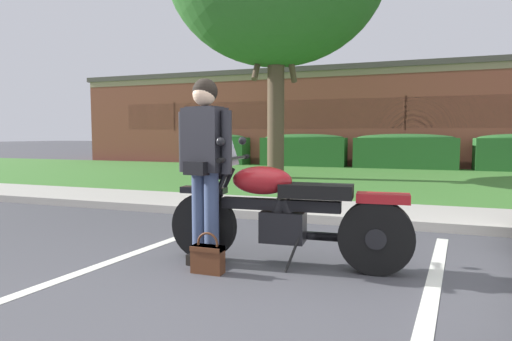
{
  "coord_description": "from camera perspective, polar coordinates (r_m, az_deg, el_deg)",
  "views": [
    {
      "loc": [
        1.35,
        -2.93,
        1.19
      ],
      "look_at": [
        -0.07,
        1.01,
        0.85
      ],
      "focal_mm": 30.31,
      "sensor_mm": 36.0,
      "label": 1
    }
  ],
  "objects": [
    {
      "name": "ground_plane",
      "position": [
        3.44,
        -4.78,
        -15.62
      ],
      "size": [
        140.0,
        140.0,
        0.0
      ],
      "primitive_type": "plane",
      "color": "#424247"
    },
    {
      "name": "curb_strip",
      "position": [
        6.03,
        6.56,
        -6.18
      ],
      "size": [
        60.0,
        0.2,
        0.12
      ],
      "primitive_type": "cube",
      "color": "#ADA89E",
      "rests_on": "ground"
    },
    {
      "name": "concrete_walk",
      "position": [
        6.85,
        8.2,
        -5.06
      ],
      "size": [
        60.0,
        1.5,
        0.08
      ],
      "primitive_type": "cube",
      "color": "#ADA89E",
      "rests_on": "ground"
    },
    {
      "name": "grass_lawn",
      "position": [
        11.75,
        13.14,
        -1.12
      ],
      "size": [
        60.0,
        8.5,
        0.06
      ],
      "primitive_type": "cube",
      "color": "#3D752D",
      "rests_on": "ground"
    },
    {
      "name": "stall_stripe_0",
      "position": [
        4.28,
        -20.1,
        -11.75
      ],
      "size": [
        0.57,
        4.39,
        0.01
      ],
      "primitive_type": "cube",
      "rotation": [
        0.0,
        0.0,
        -0.1
      ],
      "color": "silver",
      "rests_on": "ground"
    },
    {
      "name": "stall_stripe_1",
      "position": [
        3.35,
        21.83,
        -16.44
      ],
      "size": [
        0.57,
        4.39,
        0.01
      ],
      "primitive_type": "cube",
      "rotation": [
        0.0,
        0.0,
        -0.1
      ],
      "color": "silver",
      "rests_on": "ground"
    },
    {
      "name": "motorcycle",
      "position": [
        3.94,
        5.03,
        -5.62
      ],
      "size": [
        2.24,
        0.82,
        1.26
      ],
      "color": "black",
      "rests_on": "ground"
    },
    {
      "name": "rider_person",
      "position": [
        3.97,
        -6.79,
        1.75
      ],
      "size": [
        0.57,
        0.34,
        1.7
      ],
      "color": "black",
      "rests_on": "ground"
    },
    {
      "name": "handbag",
      "position": [
        3.83,
        -6.39,
        -11.22
      ],
      "size": [
        0.28,
        0.13,
        0.36
      ],
      "color": "#562D19",
      "rests_on": "ground"
    },
    {
      "name": "hedge_left",
      "position": [
        17.32,
        -5.25,
        2.87
      ],
      "size": [
        2.56,
        0.9,
        1.24
      ],
      "color": "#286028",
      "rests_on": "ground"
    },
    {
      "name": "hedge_center_left",
      "position": [
        16.14,
        6.27,
        2.73
      ],
      "size": [
        3.13,
        0.9,
        1.24
      ],
      "color": "#286028",
      "rests_on": "ground"
    },
    {
      "name": "hedge_center_right",
      "position": [
        15.69,
        19.0,
        2.45
      ],
      "size": [
        3.39,
        0.9,
        1.24
      ],
      "color": "#286028",
      "rests_on": "ground"
    },
    {
      "name": "brick_building",
      "position": [
        21.83,
        19.32,
        6.3
      ],
      "size": [
        27.74,
        11.21,
        3.81
      ],
      "color": "brown",
      "rests_on": "ground"
    }
  ]
}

